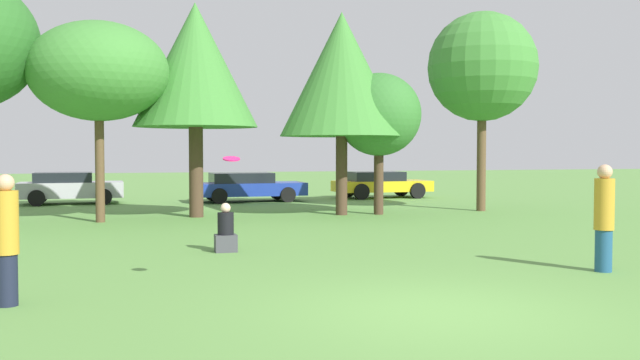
# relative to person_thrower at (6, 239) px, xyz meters

# --- Properties ---
(ground_plane) EXTENTS (120.00, 120.00, 0.00)m
(ground_plane) POSITION_rel_person_thrower_xyz_m (5.38, -1.79, -0.89)
(ground_plane) COLOR #5B8E42
(person_thrower) EXTENTS (0.32, 0.32, 1.75)m
(person_thrower) POSITION_rel_person_thrower_xyz_m (0.00, 0.00, 0.00)
(person_thrower) COLOR #191E33
(person_thrower) RESTS_ON ground
(person_catcher) EXTENTS (0.33, 0.33, 1.82)m
(person_catcher) POSITION_rel_person_thrower_xyz_m (9.34, 0.22, 0.04)
(person_catcher) COLOR navy
(person_catcher) RESTS_ON ground
(frisbee) EXTENTS (0.25, 0.25, 0.08)m
(frisbee) POSITION_rel_person_thrower_xyz_m (3.01, 0.19, 1.05)
(frisbee) COLOR #F21E72
(bystander_sitting) EXTENTS (0.44, 0.37, 1.00)m
(bystander_sitting) POSITION_rel_person_thrower_xyz_m (3.44, 4.24, -0.49)
(bystander_sitting) COLOR #3F3F47
(bystander_sitting) RESTS_ON ground
(tree_1) EXTENTS (3.97, 3.97, 5.75)m
(tree_1) POSITION_rel_person_thrower_xyz_m (0.72, 11.12, 3.42)
(tree_1) COLOR brown
(tree_1) RESTS_ON ground
(tree_2) EXTENTS (3.83, 3.83, 6.62)m
(tree_2) POSITION_rel_person_thrower_xyz_m (3.54, 11.99, 3.78)
(tree_2) COLOR #473323
(tree_2) RESTS_ON ground
(tree_3) EXTENTS (3.95, 3.95, 6.48)m
(tree_3) POSITION_rel_person_thrower_xyz_m (8.11, 11.53, 3.59)
(tree_3) COLOR #473323
(tree_3) RESTS_ON ground
(tree_4) EXTENTS (2.72, 2.72, 4.56)m
(tree_4) POSITION_rel_person_thrower_xyz_m (9.32, 11.38, 2.31)
(tree_4) COLOR #473323
(tree_4) RESTS_ON ground
(tree_5) EXTENTS (3.71, 3.71, 6.77)m
(tree_5) POSITION_rel_person_thrower_xyz_m (13.17, 11.73, 4.01)
(tree_5) COLOR brown
(tree_5) RESTS_ON ground
(parked_car_silver) EXTENTS (3.92, 2.08, 1.23)m
(parked_car_silver) POSITION_rel_person_thrower_xyz_m (-0.73, 18.72, -0.24)
(parked_car_silver) COLOR #B2B2B7
(parked_car_silver) RESTS_ON ground
(parked_car_blue) EXTENTS (4.50, 2.10, 1.18)m
(parked_car_blue) POSITION_rel_person_thrower_xyz_m (6.12, 18.11, -0.26)
(parked_car_blue) COLOR #1E389E
(parked_car_blue) RESTS_ON ground
(parked_car_yellow) EXTENTS (4.25, 2.06, 1.15)m
(parked_car_yellow) POSITION_rel_person_thrower_xyz_m (12.10, 18.88, -0.26)
(parked_car_yellow) COLOR gold
(parked_car_yellow) RESTS_ON ground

